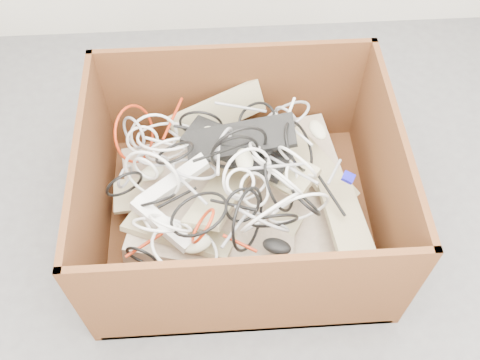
{
  "coord_description": "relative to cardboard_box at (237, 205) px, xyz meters",
  "views": [
    {
      "loc": [
        -0.21,
        -1.03,
        2.06
      ],
      "look_at": [
        -0.13,
        0.21,
        0.3
      ],
      "focal_mm": 40.67,
      "sensor_mm": 36.0,
      "label": 1
    }
  ],
  "objects": [
    {
      "name": "cable_tangle",
      "position": [
        -0.07,
        -0.02,
        0.25
      ],
      "size": [
        0.93,
        0.88,
        0.45
      ],
      "color": "silver",
      "rests_on": "keyboard_pile"
    },
    {
      "name": "keyboard_pile",
      "position": [
        0.04,
        0.02,
        0.13
      ],
      "size": [
        1.04,
        0.94,
        0.37
      ],
      "color": "tan",
      "rests_on": "cardboard_box"
    },
    {
      "name": "cardboard_box",
      "position": [
        0.0,
        0.0,
        0.0
      ],
      "size": [
        1.18,
        0.98,
        0.6
      ],
      "color": "#412910",
      "rests_on": "ground"
    },
    {
      "name": "power_strip_right",
      "position": [
        -0.28,
        -0.19,
        0.19
      ],
      "size": [
        0.24,
        0.22,
        0.09
      ],
      "primitive_type": "cube",
      "rotation": [
        -0.1,
        0.17,
        -0.74
      ],
      "color": "white",
      "rests_on": "keyboard_pile"
    },
    {
      "name": "vga_plug",
      "position": [
        0.43,
        -0.03,
        0.2
      ],
      "size": [
        0.06,
        0.06,
        0.03
      ],
      "primitive_type": "cube",
      "rotation": [
        0.09,
        0.14,
        -0.52
      ],
      "color": "#0F0CB5",
      "rests_on": "keyboard_pile"
    },
    {
      "name": "power_strip_left",
      "position": [
        -0.24,
        -0.02,
        0.21
      ],
      "size": [
        0.29,
        0.2,
        0.13
      ],
      "primitive_type": "cube",
      "rotation": [
        0.14,
        -0.26,
        0.5
      ],
      "color": "white",
      "rests_on": "keyboard_pile"
    },
    {
      "name": "room_shell",
      "position": [
        0.15,
        -0.19,
        1.1
      ],
      "size": [
        3.04,
        3.04,
        2.5
      ],
      "color": "silver",
      "rests_on": "ground"
    },
    {
      "name": "ground",
      "position": [
        0.15,
        -0.19,
        -0.15
      ],
      "size": [
        3.0,
        3.0,
        0.0
      ],
      "primitive_type": "plane",
      "color": "#4E4E50",
      "rests_on": "ground"
    },
    {
      "name": "mice_scatter",
      "position": [
        -0.01,
        -0.02,
        0.21
      ],
      "size": [
        0.8,
        0.6,
        0.22
      ],
      "color": "#BBB896",
      "rests_on": "keyboard_pile"
    }
  ]
}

